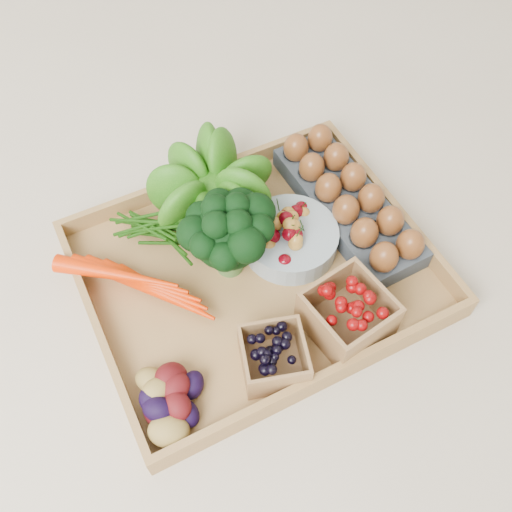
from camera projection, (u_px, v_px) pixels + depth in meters
name	position (u px, v px, depth m)	size (l,w,h in m)	color
ground	(256.00, 276.00, 0.97)	(4.00, 4.00, 0.00)	beige
tray	(256.00, 273.00, 0.96)	(0.55, 0.45, 0.01)	#A87D46
carrots	(143.00, 283.00, 0.91)	(0.20, 0.14, 0.05)	#EC2D00
lettuce	(212.00, 184.00, 0.96)	(0.15, 0.15, 0.15)	#12510C
broccoli	(229.00, 247.00, 0.91)	(0.15, 0.15, 0.12)	black
cherry_bowl	(290.00, 239.00, 0.96)	(0.16, 0.16, 0.04)	#8C9EA5
egg_carton	(347.00, 206.00, 1.01)	(0.11, 0.33, 0.04)	#373D46
potatoes	(167.00, 398.00, 0.80)	(0.12, 0.12, 0.07)	#420A0D
punnet_blackberry	(274.00, 357.00, 0.83)	(0.09, 0.09, 0.06)	black
punnet_raspberry	(348.00, 314.00, 0.86)	(0.11, 0.11, 0.08)	#6A0405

